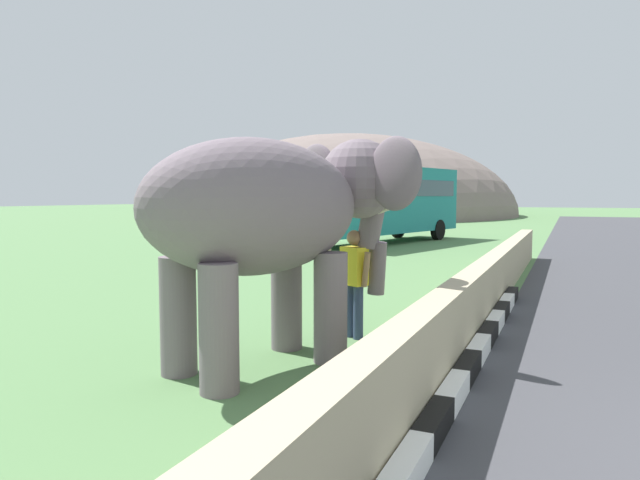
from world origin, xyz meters
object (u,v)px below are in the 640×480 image
Objects in this scene: bus_teal at (384,198)px; elephant at (279,211)px; person_handler at (354,278)px; cow_near at (325,229)px.

elephant is at bearing -166.40° from bus_teal.
person_handler is 17.71m from bus_teal.
bus_teal is (16.97, 4.93, 1.16)m from person_handler.
cow_near is at bearing 169.89° from bus_teal.
elephant reaches higher than person_handler.
person_handler is 13.45m from cow_near.
elephant is 1.95m from person_handler.
person_handler is (1.58, -0.44, -1.05)m from elephant.
elephant is at bearing 164.34° from person_handler.
elephant is at bearing -158.69° from cow_near.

